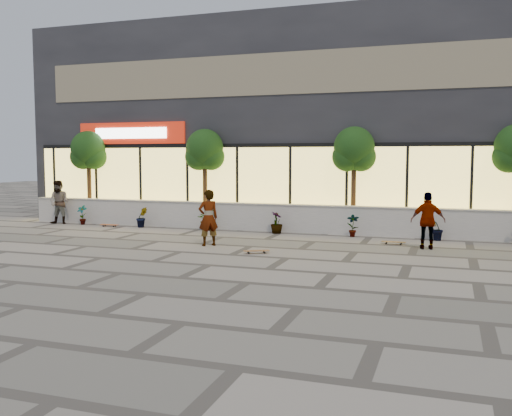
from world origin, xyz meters
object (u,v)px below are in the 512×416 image
(tree_midwest, at_px, (205,152))
(skater_center, at_px, (208,218))
(tree_west, at_px, (88,153))
(skater_left, at_px, (59,202))
(skater_right_near, at_px, (428,221))
(skateboard_center, at_px, (256,251))
(tree_mideast, at_px, (354,152))
(skateboard_left, at_px, (109,225))
(skateboard_right_near, at_px, (394,242))

(tree_midwest, xyz_separation_m, skater_center, (2.20, -4.72, -2.10))
(tree_west, xyz_separation_m, skater_left, (-0.50, -1.40, -2.08))
(skater_right_near, distance_m, skateboard_center, 5.33)
(tree_west, relative_size, tree_mideast, 1.00)
(tree_midwest, relative_size, skateboard_left, 5.11)
(tree_west, height_order, tree_mideast, same)
(skateboard_right_near, bearing_deg, tree_mideast, 126.50)
(tree_west, distance_m, skater_right_near, 14.78)
(skater_center, height_order, skateboard_right_near, skater_center)
(skater_right_near, bearing_deg, skateboard_center, 21.05)
(tree_mideast, height_order, skateboard_center, tree_mideast)
(skateboard_center, bearing_deg, skater_center, 127.17)
(tree_midwest, xyz_separation_m, skateboard_center, (4.10, -5.60, -2.91))
(tree_west, height_order, skater_left, tree_west)
(tree_west, bearing_deg, skater_center, -31.52)
(tree_mideast, relative_size, skateboard_left, 5.11)
(tree_midwest, distance_m, skater_right_near, 9.57)
(skateboard_center, relative_size, skateboard_right_near, 0.99)
(tree_mideast, bearing_deg, skateboard_left, -171.07)
(tree_mideast, xyz_separation_m, skater_left, (-12.00, -1.40, -2.08))
(skater_left, xyz_separation_m, skater_right_near, (14.78, -1.78, -0.04))
(tree_midwest, distance_m, skater_center, 5.61)
(tree_midwest, relative_size, skater_center, 2.20)
(skater_left, bearing_deg, tree_midwest, 5.38)
(tree_west, relative_size, skater_right_near, 2.25)
(skateboard_center, distance_m, skateboard_left, 8.68)
(skater_center, height_order, skateboard_center, skater_center)
(tree_west, xyz_separation_m, skateboard_center, (9.60, -5.60, -2.91))
(skateboard_center, bearing_deg, skateboard_right_near, 12.07)
(skater_center, distance_m, skater_left, 8.84)
(tree_midwest, height_order, skateboard_right_near, tree_midwest)
(tree_mideast, distance_m, skater_right_near, 4.72)
(tree_west, bearing_deg, skateboard_left, -37.49)
(skateboard_center, distance_m, skateboard_right_near, 4.73)
(skateboard_center, bearing_deg, tree_mideast, 43.27)
(skateboard_right_near, bearing_deg, skater_right_near, -27.95)
(tree_mideast, distance_m, skater_left, 12.26)
(tree_mideast, relative_size, skateboard_right_near, 5.11)
(skater_left, relative_size, skater_right_near, 1.04)
(tree_west, height_order, skateboard_right_near, tree_west)
(skater_center, distance_m, skateboard_center, 2.25)
(tree_midwest, bearing_deg, skateboard_center, -53.79)
(tree_midwest, height_order, skateboard_left, tree_midwest)
(tree_midwest, distance_m, skateboard_left, 4.82)
(skater_center, xyz_separation_m, skater_left, (-8.20, 3.32, 0.02))
(skater_right_near, bearing_deg, skater_center, 6.85)
(skater_center, distance_m, skater_right_near, 6.76)
(tree_midwest, height_order, skater_right_near, tree_midwest)
(tree_west, relative_size, skater_left, 2.15)
(skater_left, bearing_deg, tree_west, 62.59)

